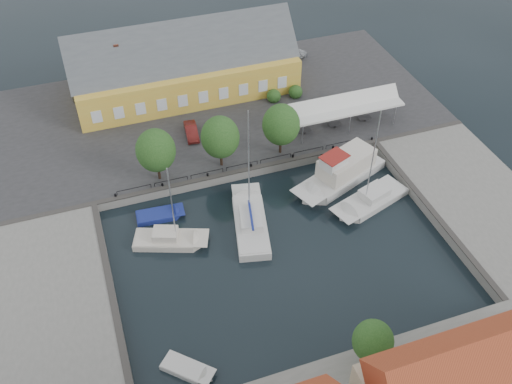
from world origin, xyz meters
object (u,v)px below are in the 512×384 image
Objects in this scene: car_silver at (293,55)px; car_red at (191,131)px; tent_canopy at (344,107)px; launch_nw at (160,216)px; center_sailboat at (250,223)px; launch_sw at (187,370)px; warehouse at (180,68)px; east_boat_a at (371,201)px; west_boat_b at (169,241)px; trawler at (342,173)px.

car_silver is 1.14× the size of car_red.
tent_canopy is 2.73× the size of launch_nw.
launch_sw is at bearing -126.08° from center_sailboat.
launch_sw is at bearing 126.07° from car_silver.
warehouse is 2.04× the size of center_sailboat.
center_sailboat is at bearing 53.92° from launch_sw.
east_boat_a is (14.11, -26.35, -4.17)m from warehouse.
car_red is at bearing 167.67° from tent_canopy.
car_silver is at bearing 89.20° from tent_canopy.
warehouse is 22.84m from launch_nw.
warehouse is 40.51m from launch_sw.
center_sailboat is 1.10× the size of east_boat_a.
west_boat_b is (-7.39, -25.03, -4.17)m from warehouse.
car_silver is at bearing 84.65° from east_boat_a.
center_sailboat is at bearing 176.07° from east_boat_a.
launch_nw is (-24.16, -7.26, -3.59)m from tent_canopy.
trawler is 2.37× the size of launch_nw.
launch_nw is (1.55, 18.11, -0.00)m from launch_sw.
car_silver is 0.37× the size of trawler.
east_boat_a is (13.19, -0.91, -0.10)m from center_sailboat.
warehouse reaches higher than launch_sw.
car_red is at bearing 139.12° from trawler.
car_red is at bearing 102.87° from car_silver.
car_red is 16.34m from west_boat_b.
east_boat_a is 1.25× the size of west_boat_b.
tent_canopy is 36.30m from launch_sw.
east_boat_a reaches higher than trawler.
launch_nw is (-8.49, 4.33, -0.27)m from center_sailboat.
trawler is (12.70, -22.01, -3.41)m from warehouse.
warehouse reaches higher than tent_canopy.
west_boat_b is at bearing 116.68° from car_silver.
warehouse reaches higher than trawler.
car_red is (-18.03, -12.64, -0.12)m from car_silver.
launch_sw is (-7.91, -29.26, -1.56)m from car_red.
warehouse is 26.43m from west_boat_b.
tent_canopy reaches higher than launch_nw.
warehouse is 25.64m from trawler.
car_silver is 0.88× the size of launch_nw.
warehouse is 21.63m from tent_canopy.
car_red is 0.32× the size of trawler.
tent_canopy reaches higher than car_red.
center_sailboat is at bearing -76.61° from car_red.
east_boat_a is (15.32, -16.39, -1.38)m from car_red.
trawler is 0.95× the size of east_boat_a.
car_silver is 29.20m from east_boat_a.
center_sailboat is 3.23× the size of launch_sw.
car_red is (-1.21, -9.97, -2.78)m from warehouse.
warehouse is at bearing 73.55° from west_boat_b.
launch_sw is (-10.04, -13.78, -0.27)m from center_sailboat.
warehouse is 5.58× the size of launch_nw.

